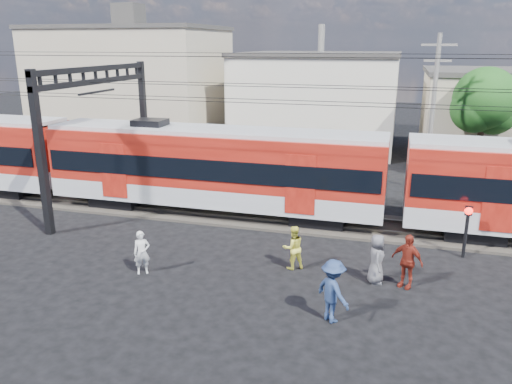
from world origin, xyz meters
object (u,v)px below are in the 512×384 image
pedestrian_c (333,291)px  crossing_signal (467,222)px  commuter_train (218,166)px  pedestrian_a (142,252)px

pedestrian_c → crossing_signal: 7.41m
commuter_train → crossing_signal: commuter_train is taller
pedestrian_c → crossing_signal: (4.31, 6.01, 0.48)m
commuter_train → pedestrian_c: 10.67m
commuter_train → pedestrian_a: 7.10m
commuter_train → pedestrian_c: bearing=-51.5°
pedestrian_a → pedestrian_c: pedestrian_c is taller
pedestrian_a → pedestrian_c: 7.13m
commuter_train → pedestrian_c: size_ratio=25.74×
commuter_train → crossing_signal: (10.90, -2.27, -0.95)m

